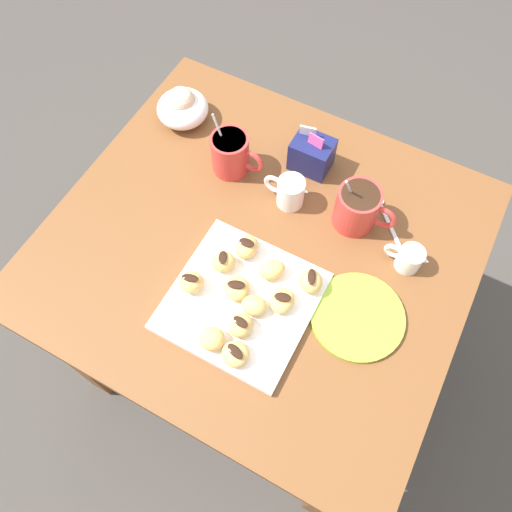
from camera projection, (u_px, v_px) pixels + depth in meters
name	position (u px, v px, depth m)	size (l,w,h in m)	color
ground_plane	(258.00, 345.00, 1.71)	(8.00, 8.00, 0.00)	#423D38
dining_table	(259.00, 271.00, 1.19)	(0.88, 0.81, 0.72)	brown
pastry_plate_square	(242.00, 301.00, 1.00)	(0.28, 0.28, 0.02)	white
coffee_mug_red_left	(231.00, 153.00, 1.11)	(0.13, 0.09, 0.15)	red
coffee_mug_red_right	(358.00, 207.00, 1.04)	(0.13, 0.09, 0.15)	red
cream_pitcher_white	(290.00, 191.00, 1.08)	(0.10, 0.06, 0.07)	white
sugar_caddy	(312.00, 154.00, 1.12)	(0.09, 0.07, 0.11)	#191E51
ice_cream_bowl	(182.00, 107.00, 1.19)	(0.12, 0.12, 0.09)	white
chocolate_sauce_pitcher	(409.00, 258.00, 1.01)	(0.09, 0.05, 0.06)	white
saucer_lime_left	(357.00, 316.00, 0.98)	(0.19, 0.19, 0.01)	#9EC633
loose_spoon_near_saucer	(386.00, 218.00, 1.09)	(0.12, 0.12, 0.01)	silver
beignet_0	(282.00, 301.00, 0.97)	(0.05, 0.06, 0.03)	#E5B260
chocolate_drizzle_0	(283.00, 297.00, 0.95)	(0.03, 0.02, 0.01)	black
beignet_1	(191.00, 282.00, 0.99)	(0.05, 0.05, 0.04)	#E5B260
chocolate_drizzle_1	(190.00, 278.00, 0.97)	(0.03, 0.02, 0.01)	black
beignet_2	(237.00, 288.00, 0.98)	(0.05, 0.05, 0.03)	#E5B260
chocolate_drizzle_2	(236.00, 285.00, 0.97)	(0.04, 0.02, 0.01)	black
beignet_3	(311.00, 281.00, 0.99)	(0.05, 0.05, 0.04)	#E5B260
chocolate_drizzle_3	(312.00, 277.00, 0.97)	(0.04, 0.02, 0.01)	black
beignet_4	(241.00, 326.00, 0.94)	(0.05, 0.05, 0.04)	#E5B260
chocolate_drizzle_4	(241.00, 322.00, 0.93)	(0.03, 0.02, 0.01)	black
beignet_5	(272.00, 270.00, 1.00)	(0.05, 0.04, 0.03)	#E5B260
beignet_6	(247.00, 247.00, 1.02)	(0.05, 0.05, 0.04)	#E5B260
chocolate_drizzle_6	(247.00, 243.00, 1.01)	(0.03, 0.02, 0.01)	black
beignet_7	(223.00, 262.00, 1.01)	(0.04, 0.05, 0.04)	#E5B260
chocolate_drizzle_7	(223.00, 257.00, 0.99)	(0.03, 0.02, 0.01)	black
beignet_8	(254.00, 306.00, 0.96)	(0.04, 0.05, 0.03)	#E5B260
beignet_9	(212.00, 339.00, 0.93)	(0.05, 0.05, 0.04)	#E5B260
beignet_10	(236.00, 354.00, 0.92)	(0.05, 0.05, 0.03)	#E5B260
chocolate_drizzle_10	(235.00, 351.00, 0.91)	(0.04, 0.02, 0.01)	black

